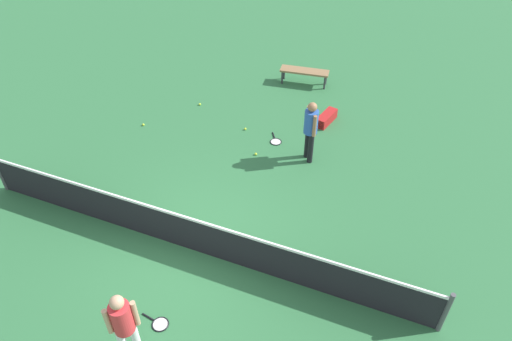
# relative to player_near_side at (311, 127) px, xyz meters

# --- Properties ---
(ground_plane) EXTENTS (40.00, 40.00, 0.00)m
(ground_plane) POSITION_rel_player_near_side_xyz_m (1.35, 3.78, -1.01)
(ground_plane) COLOR #2D6B3D
(court_net) EXTENTS (10.09, 0.09, 1.07)m
(court_net) POSITION_rel_player_near_side_xyz_m (1.35, 3.78, -0.51)
(court_net) COLOR #4C4C51
(court_net) RESTS_ON ground_plane
(player_near_side) EXTENTS (0.48, 0.48, 1.70)m
(player_near_side) POSITION_rel_player_near_side_xyz_m (0.00, 0.00, 0.00)
(player_near_side) COLOR black
(player_near_side) RESTS_ON ground_plane
(player_far_side) EXTENTS (0.48, 0.48, 1.70)m
(player_far_side) POSITION_rel_player_near_side_xyz_m (1.19, 6.28, 0.00)
(player_far_side) COLOR white
(player_far_side) RESTS_ON ground_plane
(tennis_racket_near_player) EXTENTS (0.46, 0.58, 0.03)m
(tennis_racket_near_player) POSITION_rel_player_near_side_xyz_m (1.02, -0.38, -1.00)
(tennis_racket_near_player) COLOR black
(tennis_racket_near_player) RESTS_ON ground_plane
(tennis_racket_far_player) EXTENTS (0.60, 0.36, 0.03)m
(tennis_racket_far_player) POSITION_rel_player_near_side_xyz_m (1.10, 5.58, -1.00)
(tennis_racket_far_player) COLOR black
(tennis_racket_far_player) RESTS_ON ground_plane
(tennis_ball_near_player) EXTENTS (0.07, 0.07, 0.07)m
(tennis_ball_near_player) POSITION_rel_player_near_side_xyz_m (3.73, -1.21, -0.98)
(tennis_ball_near_player) COLOR #C6E033
(tennis_ball_near_player) RESTS_ON ground_plane
(tennis_ball_by_net) EXTENTS (0.07, 0.07, 0.07)m
(tennis_ball_by_net) POSITION_rel_player_near_side_xyz_m (4.72, 0.32, -0.98)
(tennis_ball_by_net) COLOR #C6E033
(tennis_ball_by_net) RESTS_ON ground_plane
(tennis_ball_midcourt) EXTENTS (0.07, 0.07, 0.07)m
(tennis_ball_midcourt) POSITION_rel_player_near_side_xyz_m (1.99, -0.57, -0.98)
(tennis_ball_midcourt) COLOR #C6E033
(tennis_ball_midcourt) RESTS_ON ground_plane
(tennis_ball_baseline) EXTENTS (0.07, 0.07, 0.07)m
(tennis_ball_baseline) POSITION_rel_player_near_side_xyz_m (1.30, 0.35, -0.98)
(tennis_ball_baseline) COLOR #C6E033
(tennis_ball_baseline) RESTS_ON ground_plane
(tennis_ball_stray_left) EXTENTS (0.07, 0.07, 0.07)m
(tennis_ball_stray_left) POSITION_rel_player_near_side_xyz_m (4.33, 3.38, -0.98)
(tennis_ball_stray_left) COLOR #C6E033
(tennis_ball_stray_left) RESTS_ON ground_plane
(courtside_bench) EXTENTS (1.54, 0.60, 0.48)m
(courtside_bench) POSITION_rel_player_near_side_xyz_m (1.24, -3.54, -0.59)
(courtside_bench) COLOR olive
(courtside_bench) RESTS_ON ground_plane
(equipment_bag) EXTENTS (0.45, 0.84, 0.28)m
(equipment_bag) POSITION_rel_player_near_side_xyz_m (0.02, -1.73, -0.87)
(equipment_bag) COLOR #B21E1E
(equipment_bag) RESTS_ON ground_plane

